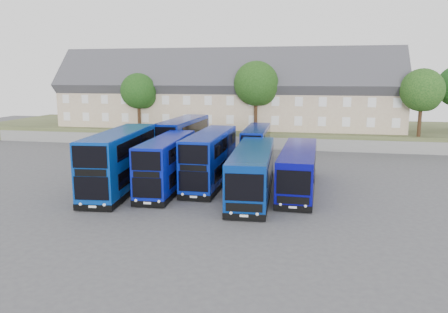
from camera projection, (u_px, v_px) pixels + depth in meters
ground at (186, 198)px, 33.59m from camera, size 120.00×120.00×0.00m
retaining_wall at (239, 142)px, 56.58m from camera, size 70.00×0.40×1.50m
earth_bank at (250, 131)px, 66.17m from camera, size 80.00×20.00×2.00m
terrace_row at (225, 95)px, 61.88m from camera, size 48.00×10.40×11.20m
dd_front_left at (120, 162)px, 35.54m from camera, size 3.96×12.30×4.81m
dd_front_mid at (167, 165)px, 35.74m from camera, size 3.05×10.83×4.26m
dd_front_right at (210, 159)px, 37.53m from camera, size 2.64×11.28×4.47m
dd_rear_left at (183, 141)px, 47.19m from camera, size 2.92×11.80×4.67m
dd_rear_right at (256, 147)px, 45.99m from camera, size 2.52×9.90×3.91m
coach_east_a at (253, 172)px, 34.30m from camera, size 3.55×13.56×3.67m
coach_east_b at (298, 170)px, 35.66m from camera, size 2.90×12.66×3.45m
tree_west at (140, 92)px, 59.20m from camera, size 4.80×4.80×7.65m
tree_mid at (257, 85)px, 56.36m from camera, size 5.76×5.76×9.18m
tree_east at (423, 92)px, 52.08m from camera, size 5.12×5.12×8.16m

